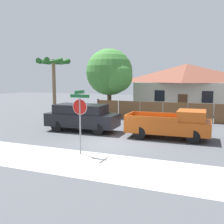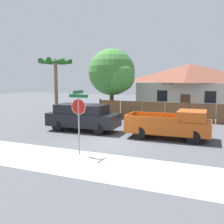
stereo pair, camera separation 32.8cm
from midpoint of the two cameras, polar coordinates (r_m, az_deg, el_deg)
ground_plane at (r=14.49m, az=0.39°, el=-6.76°), size 80.00×80.00×0.00m
sidewalk_strip at (r=11.38m, az=-6.72°, el=-10.79°), size 36.00×3.20×0.01m
wooden_fence at (r=22.19m, az=14.36°, el=0.00°), size 14.08×0.12×1.64m
house at (r=28.80m, az=16.81°, el=5.23°), size 10.71×6.16×5.03m
oak_tree at (r=25.33m, az=0.65°, el=8.46°), size 4.69×4.47×6.35m
palm_tree at (r=21.75m, az=-11.77°, el=9.47°), size 2.54×2.74×5.12m
red_suv at (r=17.66m, az=-5.83°, el=-0.98°), size 4.85×2.09×1.80m
orange_pickup at (r=15.74m, az=13.46°, el=-2.66°), size 4.89×2.20×1.72m
stop_sign at (r=12.14m, az=-6.52°, el=0.16°), size 0.98×0.88×2.99m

